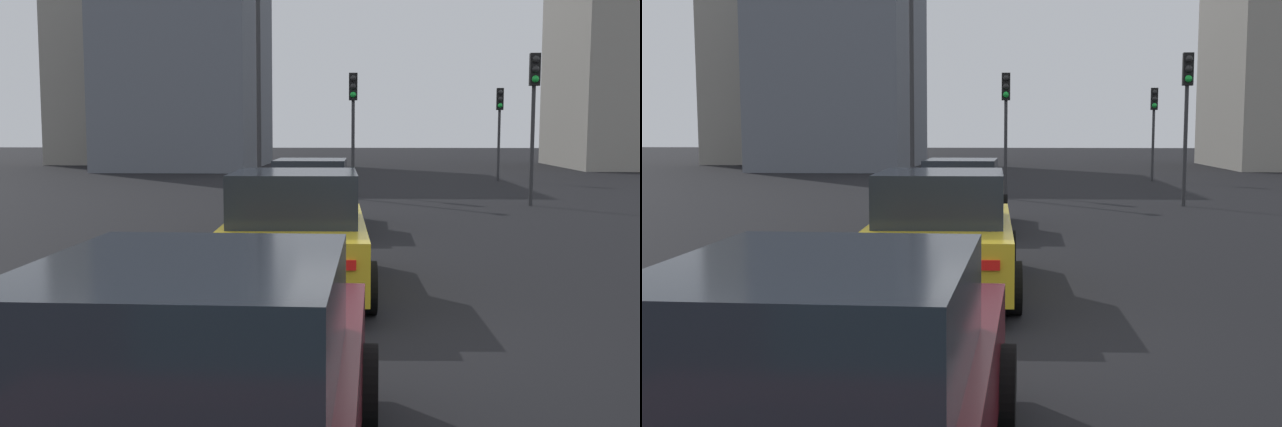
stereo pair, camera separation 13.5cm
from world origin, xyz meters
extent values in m
cube|color=black|center=(0.00, 0.00, -0.10)|extent=(160.00, 160.00, 0.20)
cube|color=tan|center=(9.29, 1.59, 0.59)|extent=(4.15, 1.79, 0.65)
cube|color=#1E232B|center=(9.09, 1.59, 1.22)|extent=(1.88, 1.55, 0.61)
cylinder|color=black|center=(10.56, 0.70, 0.32)|extent=(0.64, 0.23, 0.64)
cylinder|color=black|center=(10.59, 2.43, 0.32)|extent=(0.64, 0.23, 0.64)
cylinder|color=black|center=(8.00, 0.74, 0.32)|extent=(0.64, 0.23, 0.64)
cylinder|color=black|center=(8.03, 2.47, 0.32)|extent=(0.64, 0.23, 0.64)
cube|color=maroon|center=(7.21, 1.00, 0.71)|extent=(0.03, 0.20, 0.11)
cube|color=maroon|center=(7.23, 2.24, 0.71)|extent=(0.03, 0.20, 0.11)
cube|color=gold|center=(2.58, 1.39, 0.62)|extent=(4.54, 1.96, 0.71)
cube|color=#1E232B|center=(2.36, 1.39, 1.30)|extent=(2.06, 1.67, 0.66)
cylinder|color=black|center=(4.00, 0.51, 0.32)|extent=(0.65, 0.24, 0.64)
cylinder|color=black|center=(3.95, 2.35, 0.32)|extent=(0.65, 0.24, 0.64)
cylinder|color=black|center=(1.21, 0.44, 0.32)|extent=(0.65, 0.24, 0.64)
cylinder|color=black|center=(1.16, 2.27, 0.32)|extent=(0.65, 0.24, 0.64)
cube|color=red|center=(0.34, 0.67, 0.74)|extent=(0.04, 0.20, 0.11)
cube|color=red|center=(0.30, 1.99, 0.74)|extent=(0.04, 0.20, 0.11)
cube|color=#510F16|center=(-3.75, 1.41, 0.59)|extent=(4.57, 1.84, 0.66)
cube|color=#1E232B|center=(-3.98, 1.42, 1.23)|extent=(2.07, 1.58, 0.61)
cylinder|color=black|center=(-2.36, 0.51, 0.32)|extent=(0.64, 0.23, 0.64)
cylinder|color=black|center=(-2.33, 2.26, 0.32)|extent=(0.64, 0.23, 0.64)
cylinder|color=#2D2D30|center=(24.97, -5.29, 1.47)|extent=(0.11, 0.11, 2.95)
cube|color=black|center=(24.91, -5.29, 3.40)|extent=(0.22, 0.29, 0.90)
sphere|color=black|center=(24.80, -5.28, 3.67)|extent=(0.20, 0.20, 0.20)
sphere|color=black|center=(24.80, -5.28, 3.40)|extent=(0.20, 0.20, 0.20)
sphere|color=green|center=(24.80, -5.28, 3.13)|extent=(0.20, 0.20, 0.20)
cylinder|color=#2D2D30|center=(18.31, 0.74, 1.56)|extent=(0.11, 0.11, 3.12)
cube|color=black|center=(18.25, 0.74, 3.57)|extent=(0.20, 0.28, 0.90)
sphere|color=black|center=(18.14, 0.74, 3.84)|extent=(0.20, 0.20, 0.20)
sphere|color=black|center=(18.14, 0.74, 3.57)|extent=(0.20, 0.20, 0.20)
sphere|color=green|center=(18.14, 0.74, 3.30)|extent=(0.20, 0.20, 0.20)
cylinder|color=#2D2D30|center=(14.45, -4.36, 1.69)|extent=(0.11, 0.11, 3.38)
cube|color=black|center=(14.39, -4.36, 3.83)|extent=(0.20, 0.28, 0.90)
sphere|color=black|center=(14.28, -4.36, 4.10)|extent=(0.20, 0.20, 0.20)
sphere|color=black|center=(14.28, -4.36, 3.83)|extent=(0.20, 0.20, 0.20)
sphere|color=green|center=(14.28, -4.36, 3.56)|extent=(0.20, 0.20, 0.20)
cylinder|color=#2D2D30|center=(20.34, 4.16, 3.96)|extent=(0.16, 0.16, 7.92)
cube|color=gray|center=(37.21, -14.00, 7.26)|extent=(10.43, 6.12, 14.51)
cube|color=slate|center=(36.18, 10.00, 6.53)|extent=(12.91, 7.74, 13.06)
cube|color=gray|center=(42.47, 16.00, 6.26)|extent=(9.86, 6.62, 12.53)
camera|label=1|loc=(-7.88, 0.55, 2.20)|focal=43.67mm
camera|label=2|loc=(-7.87, 0.42, 2.20)|focal=43.67mm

